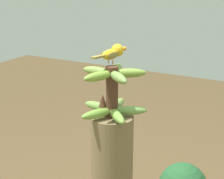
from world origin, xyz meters
name	(u,v)px	position (x,y,z in m)	size (l,w,h in m)	color
banana_bunch	(112,92)	(0.00, 0.00, 1.03)	(0.30, 0.30, 0.23)	#4C2D1E
perched_bird	(113,53)	(0.06, 0.02, 1.19)	(0.21, 0.08, 0.08)	#C68933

